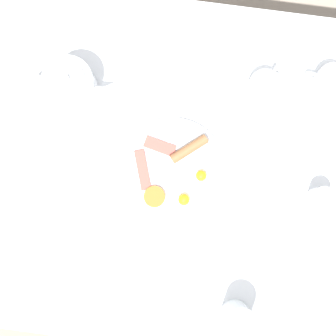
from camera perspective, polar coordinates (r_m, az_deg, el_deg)
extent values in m
plane|color=gray|center=(1.93, 0.00, -1.81)|extent=(8.00, 8.00, 0.00)
cube|color=silver|center=(1.20, 0.00, -0.13)|extent=(0.89, 1.09, 0.03)
cylinder|color=brown|center=(1.72, -15.30, 14.22)|extent=(0.04, 0.04, 0.72)
cylinder|color=brown|center=(1.68, -19.34, -12.34)|extent=(0.04, 0.04, 0.72)
cylinder|color=brown|center=(1.71, 18.76, 9.87)|extent=(0.04, 0.04, 0.72)
cylinder|color=brown|center=(1.67, 15.98, -16.96)|extent=(0.04, 0.04, 0.72)
cylinder|color=white|center=(1.17, 0.46, -0.63)|extent=(0.28, 0.28, 0.01)
cylinder|color=white|center=(1.16, 1.93, -3.88)|extent=(0.07, 0.07, 0.00)
sphere|color=yellow|center=(1.15, 1.95, -3.88)|extent=(0.03, 0.03, 0.03)
cylinder|color=white|center=(1.17, 4.03, -0.97)|extent=(0.06, 0.06, 0.00)
sphere|color=yellow|center=(1.16, 4.07, -0.94)|extent=(0.03, 0.03, 0.03)
cylinder|color=brown|center=(1.16, 2.59, 2.34)|extent=(0.08, 0.09, 0.02)
cube|color=#B74C42|center=(1.17, -0.99, 2.66)|extent=(0.05, 0.08, 0.01)
cube|color=#B74C42|center=(1.17, -3.11, -0.22)|extent=(0.10, 0.06, 0.01)
cylinder|color=#D16023|center=(1.16, -1.66, -3.50)|extent=(0.05, 0.05, 0.01)
cylinder|color=white|center=(1.19, -11.78, 9.88)|extent=(0.12, 0.12, 0.10)
cylinder|color=white|center=(1.14, -12.31, 10.51)|extent=(0.09, 0.09, 0.01)
sphere|color=white|center=(1.13, -12.45, 10.68)|extent=(0.02, 0.02, 0.02)
cone|color=white|center=(1.17, -8.19, 9.57)|extent=(0.02, 0.05, 0.05)
torus|color=white|center=(1.21, -14.84, 10.20)|extent=(0.01, 0.08, 0.08)
cylinder|color=white|center=(1.23, 11.32, 9.17)|extent=(0.15, 0.15, 0.01)
cylinder|color=white|center=(1.20, 11.61, 9.51)|extent=(0.08, 0.08, 0.05)
cylinder|color=olive|center=(1.21, 11.54, 9.43)|extent=(0.07, 0.07, 0.04)
torus|color=white|center=(1.22, 12.66, 11.25)|extent=(0.04, 0.02, 0.04)
cylinder|color=white|center=(1.28, 18.78, 9.54)|extent=(0.15, 0.15, 0.01)
cylinder|color=white|center=(1.25, 19.24, 9.88)|extent=(0.08, 0.08, 0.05)
cylinder|color=olive|center=(1.26, 19.13, 9.79)|extent=(0.07, 0.07, 0.04)
torus|color=white|center=(1.24, 17.33, 10.62)|extent=(0.01, 0.04, 0.04)
cylinder|color=white|center=(1.17, 8.50, -17.80)|extent=(0.08, 0.08, 0.10)
cylinder|color=white|center=(1.21, 18.09, -3.44)|extent=(0.05, 0.05, 0.06)
torus|color=white|center=(1.20, 17.95, -4.83)|extent=(0.04, 0.01, 0.04)
cube|color=silver|center=(1.21, -13.80, -7.05)|extent=(0.17, 0.07, 0.00)
cube|color=silver|center=(1.25, -18.86, 1.32)|extent=(0.16, 0.13, 0.00)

